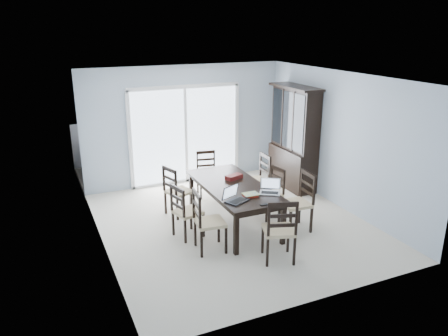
{
  "coord_description": "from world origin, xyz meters",
  "views": [
    {
      "loc": [
        -3.05,
        -6.43,
        3.41
      ],
      "look_at": [
        -0.18,
        0.0,
        1.08
      ],
      "focal_mm": 35.0,
      "sensor_mm": 36.0,
      "label": 1
    }
  ],
  "objects_px": {
    "game_box": "(234,177)",
    "chair_end_far": "(207,169)",
    "dining_table": "(233,189)",
    "china_hutch": "(294,139)",
    "chair_left_near": "(204,215)",
    "chair_end_near": "(281,224)",
    "laptop_silver": "(270,190)",
    "laptop_dark": "(237,198)",
    "chair_left_far": "(175,186)",
    "chair_right_mid": "(273,187)",
    "chair_right_far": "(260,174)",
    "hot_tub": "(148,153)",
    "chair_left_mid": "(183,206)",
    "cell_phone": "(264,205)",
    "chair_right_near": "(301,195)"
  },
  "relations": [
    {
      "from": "chair_left_near",
      "to": "chair_end_near",
      "type": "relative_size",
      "value": 0.98
    },
    {
      "from": "hot_tub",
      "to": "laptop_dark",
      "type": "bearing_deg",
      "value": -84.6
    },
    {
      "from": "chair_right_mid",
      "to": "cell_phone",
      "type": "distance_m",
      "value": 1.31
    },
    {
      "from": "chair_end_far",
      "to": "cell_phone",
      "type": "xyz_separation_m",
      "value": [
        -0.07,
        -2.55,
        0.2
      ]
    },
    {
      "from": "china_hutch",
      "to": "cell_phone",
      "type": "distance_m",
      "value": 3.01
    },
    {
      "from": "china_hutch",
      "to": "laptop_silver",
      "type": "bearing_deg",
      "value": -131.48
    },
    {
      "from": "chair_end_near",
      "to": "laptop_silver",
      "type": "distance_m",
      "value": 0.94
    },
    {
      "from": "chair_end_far",
      "to": "hot_tub",
      "type": "relative_size",
      "value": 0.55
    },
    {
      "from": "chair_right_mid",
      "to": "laptop_dark",
      "type": "relative_size",
      "value": 2.55
    },
    {
      "from": "chair_left_near",
      "to": "laptop_silver",
      "type": "xyz_separation_m",
      "value": [
        1.2,
        0.07,
        0.19
      ]
    },
    {
      "from": "laptop_dark",
      "to": "chair_left_far",
      "type": "bearing_deg",
      "value": 86.73
    },
    {
      "from": "dining_table",
      "to": "laptop_silver",
      "type": "relative_size",
      "value": 5.36
    },
    {
      "from": "chair_left_near",
      "to": "cell_phone",
      "type": "bearing_deg",
      "value": 76.41
    },
    {
      "from": "chair_right_near",
      "to": "game_box",
      "type": "distance_m",
      "value": 1.26
    },
    {
      "from": "chair_left_mid",
      "to": "hot_tub",
      "type": "distance_m",
      "value": 3.54
    },
    {
      "from": "chair_left_near",
      "to": "chair_right_mid",
      "type": "distance_m",
      "value": 1.8
    },
    {
      "from": "china_hutch",
      "to": "chair_right_far",
      "type": "relative_size",
      "value": 1.92
    },
    {
      "from": "chair_left_near",
      "to": "game_box",
      "type": "relative_size",
      "value": 3.78
    },
    {
      "from": "chair_right_mid",
      "to": "chair_left_near",
      "type": "bearing_deg",
      "value": 105.25
    },
    {
      "from": "china_hutch",
      "to": "chair_end_far",
      "type": "bearing_deg",
      "value": 170.95
    },
    {
      "from": "chair_left_far",
      "to": "game_box",
      "type": "xyz_separation_m",
      "value": [
        0.96,
        -0.5,
        0.2
      ]
    },
    {
      "from": "chair_end_near",
      "to": "hot_tub",
      "type": "bearing_deg",
      "value": 117.22
    },
    {
      "from": "china_hutch",
      "to": "laptop_dark",
      "type": "height_order",
      "value": "china_hutch"
    },
    {
      "from": "game_box",
      "to": "laptop_silver",
      "type": "bearing_deg",
      "value": -74.77
    },
    {
      "from": "dining_table",
      "to": "chair_end_near",
      "type": "relative_size",
      "value": 1.86
    },
    {
      "from": "china_hutch",
      "to": "chair_left_far",
      "type": "distance_m",
      "value": 2.93
    },
    {
      "from": "chair_right_near",
      "to": "laptop_dark",
      "type": "distance_m",
      "value": 1.27
    },
    {
      "from": "chair_right_far",
      "to": "chair_end_near",
      "type": "relative_size",
      "value": 0.97
    },
    {
      "from": "chair_end_near",
      "to": "game_box",
      "type": "distance_m",
      "value": 1.76
    },
    {
      "from": "dining_table",
      "to": "china_hutch",
      "type": "height_order",
      "value": "china_hutch"
    },
    {
      "from": "laptop_dark",
      "to": "chair_end_near",
      "type": "bearing_deg",
      "value": -90.74
    },
    {
      "from": "chair_right_far",
      "to": "game_box",
      "type": "bearing_deg",
      "value": 120.22
    },
    {
      "from": "chair_right_mid",
      "to": "laptop_silver",
      "type": "bearing_deg",
      "value": 137.13
    },
    {
      "from": "chair_right_far",
      "to": "chair_left_far",
      "type": "bearing_deg",
      "value": 88.85
    },
    {
      "from": "china_hutch",
      "to": "chair_left_near",
      "type": "relative_size",
      "value": 1.9
    },
    {
      "from": "chair_end_near",
      "to": "laptop_silver",
      "type": "relative_size",
      "value": 2.89
    },
    {
      "from": "cell_phone",
      "to": "dining_table",
      "type": "bearing_deg",
      "value": 92.13
    },
    {
      "from": "chair_left_far",
      "to": "chair_right_mid",
      "type": "height_order",
      "value": "chair_left_far"
    },
    {
      "from": "chair_left_far",
      "to": "chair_end_near",
      "type": "xyz_separation_m",
      "value": [
        0.89,
        -2.25,
        0.04
      ]
    },
    {
      "from": "laptop_dark",
      "to": "chair_left_near",
      "type": "bearing_deg",
      "value": 153.98
    },
    {
      "from": "laptop_dark",
      "to": "cell_phone",
      "type": "bearing_deg",
      "value": -67.08
    },
    {
      "from": "chair_right_far",
      "to": "dining_table",
      "type": "bearing_deg",
      "value": 128.68
    },
    {
      "from": "chair_left_near",
      "to": "hot_tub",
      "type": "height_order",
      "value": "chair_left_near"
    },
    {
      "from": "game_box",
      "to": "chair_end_far",
      "type": "bearing_deg",
      "value": 90.75
    },
    {
      "from": "chair_right_mid",
      "to": "chair_left_mid",
      "type": "bearing_deg",
      "value": 87.05
    },
    {
      "from": "china_hutch",
      "to": "laptop_silver",
      "type": "height_order",
      "value": "china_hutch"
    },
    {
      "from": "chair_left_near",
      "to": "chair_end_near",
      "type": "xyz_separation_m",
      "value": [
        0.89,
        -0.8,
        0.01
      ]
    },
    {
      "from": "chair_left_near",
      "to": "chair_left_mid",
      "type": "relative_size",
      "value": 1.08
    },
    {
      "from": "laptop_silver",
      "to": "hot_tub",
      "type": "xyz_separation_m",
      "value": [
        -1.03,
        4.0,
        -0.31
      ]
    },
    {
      "from": "chair_left_mid",
      "to": "game_box",
      "type": "relative_size",
      "value": 3.51
    }
  ]
}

